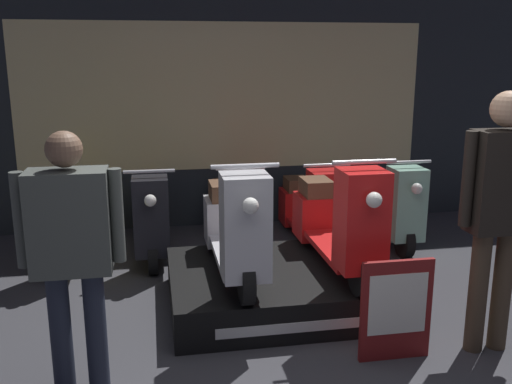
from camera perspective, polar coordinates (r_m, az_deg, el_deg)
ground_plane at (r=3.86m, az=4.26°, el=-18.35°), size 30.00×30.00×0.00m
shop_wall_back at (r=6.81m, az=-3.18°, el=9.91°), size 8.64×0.09×3.20m
display_platform at (r=4.82m, az=2.85°, el=-9.39°), size 1.88×1.41×0.31m
scooter_display_left at (r=4.51m, az=-2.18°, el=-3.55°), size 0.47×1.64×1.01m
scooter_display_right at (r=4.70m, az=8.11°, el=-2.96°), size 0.47×1.64×1.01m
scooter_backrow_0 at (r=6.05m, az=-18.45°, el=-2.86°), size 0.47×1.64×1.01m
scooter_backrow_1 at (r=5.98m, az=-10.39°, el=-2.55°), size 0.47×1.64×1.01m
scooter_backrow_2 at (r=6.03m, az=-2.32°, el=-2.18°), size 0.47×1.64×1.01m
scooter_backrow_3 at (r=6.20m, az=5.46°, el=-1.79°), size 0.47×1.64×1.01m
scooter_backrow_4 at (r=6.48m, az=12.69°, el=-1.39°), size 0.47×1.64×1.01m
person_left_browsing at (r=3.54m, az=-17.99°, el=-4.75°), size 0.62×0.26×1.62m
person_right_browsing at (r=4.15m, az=23.13°, el=-0.99°), size 0.57×0.24×1.82m
price_sign_board at (r=4.04m, az=13.84°, el=-11.37°), size 0.50×0.04×0.72m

